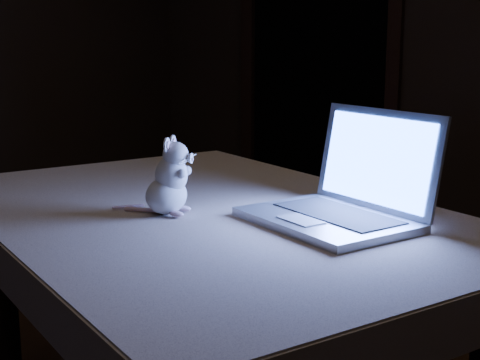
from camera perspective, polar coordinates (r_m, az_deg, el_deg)
The scene contains 5 objects.
doorway at distance 4.33m, azimuth 6.46°, elevation 9.66°, with size 1.06×0.36×2.13m, color black, non-canonical shape.
table at distance 1.93m, azimuth -2.90°, elevation -13.78°, with size 1.44×0.92×0.77m, color black, non-canonical shape.
tablecloth at distance 1.72m, azimuth -1.56°, elevation -4.81°, with size 1.55×1.03×0.11m, color beige, non-canonical shape.
laptop at distance 1.63m, azimuth 7.23°, elevation 0.91°, with size 0.39×0.34×0.27m, color #A4A4A9, non-canonical shape.
plush_mouse at distance 1.72m, azimuth -6.09°, elevation 0.33°, with size 0.14×0.14×0.19m, color silver, non-canonical shape.
Camera 1 is at (0.79, -1.40, 1.21)m, focal length 52.00 mm.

